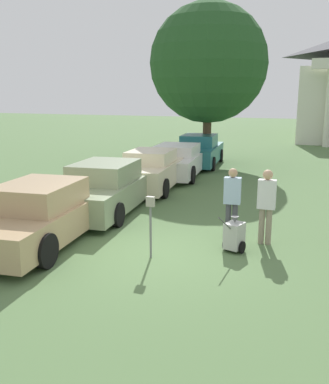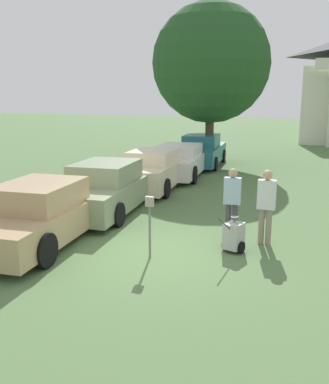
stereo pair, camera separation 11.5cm
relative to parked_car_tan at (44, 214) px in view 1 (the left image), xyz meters
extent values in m
plane|color=#517042|center=(2.83, 0.22, -0.70)|extent=(120.00, 120.00, 0.00)
cube|color=tan|center=(-0.01, 0.05, -0.14)|extent=(2.51, 5.25, 0.71)
cube|color=tan|center=(0.02, -0.15, 0.51)|extent=(1.90, 2.32, 0.59)
cylinder|color=black|center=(-1.12, 1.47, -0.32)|extent=(0.28, 0.77, 0.75)
cylinder|color=black|center=(0.69, 1.72, -0.32)|extent=(0.28, 0.77, 0.75)
cylinder|color=black|center=(1.10, -1.38, -0.32)|extent=(0.28, 0.77, 0.75)
cube|color=gray|center=(-0.01, 3.17, -0.12)|extent=(2.55, 5.35, 0.78)
cube|color=gray|center=(0.02, 2.97, 0.56)|extent=(1.93, 2.36, 0.58)
cylinder|color=black|center=(-1.13, 4.63, -0.36)|extent=(0.27, 0.70, 0.68)
cylinder|color=black|center=(0.70, 4.88, -0.36)|extent=(0.27, 0.70, 0.68)
cylinder|color=black|center=(-0.71, 1.47, -0.36)|extent=(0.27, 0.70, 0.68)
cylinder|color=black|center=(1.12, 1.71, -0.36)|extent=(0.27, 0.70, 0.68)
cube|color=beige|center=(-0.01, 6.63, -0.09)|extent=(2.39, 4.94, 0.83)
cube|color=beige|center=(0.02, 6.44, 0.57)|extent=(1.81, 2.18, 0.48)
cylinder|color=black|center=(-1.06, 7.97, -0.35)|extent=(0.27, 0.72, 0.70)
cylinder|color=black|center=(0.66, 8.20, -0.35)|extent=(0.27, 0.72, 0.70)
cylinder|color=black|center=(-0.67, 5.05, -0.35)|extent=(0.27, 0.72, 0.70)
cylinder|color=black|center=(1.05, 5.28, -0.35)|extent=(0.27, 0.72, 0.70)
cube|color=silver|center=(-0.01, 9.46, -0.12)|extent=(2.59, 5.32, 0.75)
cube|color=silver|center=(0.02, 9.26, 0.49)|extent=(1.97, 2.35, 0.46)
cylinder|color=black|center=(-1.15, 10.91, -0.33)|extent=(0.28, 0.76, 0.74)
cylinder|color=black|center=(0.72, 11.16, -0.33)|extent=(0.28, 0.76, 0.74)
cylinder|color=black|center=(-0.73, 7.77, -0.33)|extent=(0.28, 0.76, 0.74)
cylinder|color=black|center=(1.14, 8.02, -0.33)|extent=(0.28, 0.76, 0.74)
cube|color=#23666B|center=(-0.01, 12.63, -0.11)|extent=(2.46, 4.95, 0.81)
cube|color=#23666B|center=(0.02, 12.44, 0.59)|extent=(1.88, 2.19, 0.59)
cylinder|color=black|center=(-1.10, 13.96, -0.36)|extent=(0.27, 0.69, 0.67)
cylinder|color=black|center=(0.70, 14.20, -0.36)|extent=(0.27, 0.69, 0.67)
cylinder|color=black|center=(-0.71, 11.05, -0.36)|extent=(0.27, 0.69, 0.67)
cylinder|color=black|center=(1.09, 11.29, -0.36)|extent=(0.27, 0.69, 0.67)
cylinder|color=slate|center=(2.88, -0.04, -0.11)|extent=(0.05, 0.05, 1.18)
cube|color=gray|center=(2.88, -0.04, 0.59)|extent=(0.18, 0.09, 0.22)
cylinder|color=#3F3F47|center=(4.26, 2.15, -0.27)|extent=(0.14, 0.14, 0.85)
cylinder|color=#3F3F47|center=(4.09, 2.13, -0.27)|extent=(0.14, 0.14, 0.85)
cube|color=#99B2CC|center=(4.17, 2.14, 0.49)|extent=(0.44, 0.27, 0.67)
sphere|color=tan|center=(4.17, 2.14, 0.94)|extent=(0.23, 0.23, 0.23)
cylinder|color=gray|center=(5.16, 1.84, -0.25)|extent=(0.14, 0.14, 0.89)
cylinder|color=gray|center=(4.99, 1.84, -0.25)|extent=(0.14, 0.14, 0.89)
cube|color=silver|center=(5.07, 1.84, 0.54)|extent=(0.43, 0.24, 0.70)
sphere|color=tan|center=(5.07, 1.84, 1.01)|extent=(0.24, 0.24, 0.24)
cube|color=#B2B2AD|center=(4.50, 1.05, -0.31)|extent=(0.46, 0.51, 0.60)
cone|color=#59595B|center=(4.50, 1.05, 0.07)|extent=(0.18, 0.18, 0.16)
cylinder|color=#4C4C4C|center=(4.39, 0.59, 0.09)|extent=(0.17, 0.58, 0.43)
cylinder|color=black|center=(4.30, 1.10, -0.56)|extent=(0.12, 0.28, 0.28)
cylinder|color=black|center=(4.71, 0.99, -0.56)|extent=(0.12, 0.28, 0.28)
cylinder|color=silver|center=(5.77, 23.61, 1.93)|extent=(0.56, 0.56, 5.25)
cylinder|color=brown|center=(0.17, 13.29, 0.59)|extent=(0.44, 0.44, 2.57)
sphere|color=#234C23|center=(0.17, 13.29, 4.40)|extent=(5.93, 5.93, 5.93)
camera|label=1|loc=(6.55, -8.23, 2.84)|focal=40.00mm
camera|label=2|loc=(6.65, -8.18, 2.84)|focal=40.00mm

